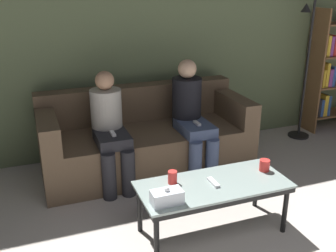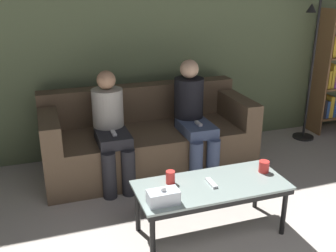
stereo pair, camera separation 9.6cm
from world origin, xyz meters
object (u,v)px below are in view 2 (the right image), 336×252
at_px(game_remote, 211,183).
at_px(seated_person_mid_left, 193,115).
at_px(couch, 147,139).
at_px(tissue_box, 163,197).
at_px(coffee_table, 211,189).
at_px(cup_near_right, 264,167).
at_px(seated_person_left_end, 111,126).
at_px(standing_lamp, 315,48).
at_px(cup_near_left, 170,177).

relative_size(game_remote, seated_person_mid_left, 0.13).
xyz_separation_m(couch, tissue_box, (-0.29, -1.44, 0.17)).
bearing_deg(coffee_table, cup_near_right, 5.81).
bearing_deg(seated_person_left_end, tissue_box, -84.17).
bearing_deg(cup_near_right, game_remote, -174.19).
bearing_deg(coffee_table, seated_person_mid_left, 75.33).
distance_m(tissue_box, seated_person_left_end, 1.23).
relative_size(standing_lamp, seated_person_mid_left, 1.61).
relative_size(couch, game_remote, 14.25).
bearing_deg(tissue_box, seated_person_mid_left, 59.60).
relative_size(coffee_table, cup_near_right, 12.31).
height_order(game_remote, standing_lamp, standing_lamp).
bearing_deg(tissue_box, standing_lamp, 33.38).
bearing_deg(seated_person_left_end, standing_lamp, 8.25).
distance_m(couch, tissue_box, 1.48).
xyz_separation_m(cup_near_right, game_remote, (-0.49, -0.05, -0.04)).
height_order(coffee_table, game_remote, game_remote).
bearing_deg(game_remote, cup_near_right, 5.81).
height_order(seated_person_left_end, seated_person_mid_left, seated_person_mid_left).
bearing_deg(game_remote, seated_person_mid_left, 75.33).
height_order(tissue_box, standing_lamp, standing_lamp).
height_order(cup_near_left, seated_person_mid_left, seated_person_mid_left).
relative_size(cup_near_left, cup_near_right, 1.06).
bearing_deg(cup_near_left, standing_lamp, 30.38).
relative_size(couch, tissue_box, 9.72).
distance_m(couch, standing_lamp, 2.27).
distance_m(coffee_table, tissue_box, 0.47).
xyz_separation_m(coffee_table, seated_person_mid_left, (0.28, 1.07, 0.22)).
relative_size(cup_near_right, game_remote, 0.63).
bearing_deg(tissue_box, cup_near_right, 11.83).
relative_size(couch, seated_person_mid_left, 1.86).
distance_m(coffee_table, seated_person_mid_left, 1.13).
distance_m(couch, seated_person_left_end, 0.55).
bearing_deg(cup_near_left, game_remote, -21.58).
distance_m(game_remote, seated_person_left_end, 1.22).
bearing_deg(seated_person_left_end, couch, 27.49).
height_order(cup_near_right, tissue_box, tissue_box).
relative_size(game_remote, seated_person_left_end, 0.14).
height_order(standing_lamp, seated_person_mid_left, standing_lamp).
xyz_separation_m(cup_near_left, standing_lamp, (2.27, 1.33, 0.66)).
xyz_separation_m(game_remote, seated_person_mid_left, (0.28, 1.07, 0.17)).
xyz_separation_m(standing_lamp, seated_person_mid_left, (-1.69, -0.37, -0.53)).
height_order(standing_lamp, seated_person_left_end, standing_lamp).
relative_size(cup_near_left, standing_lamp, 0.05).
relative_size(tissue_box, game_remote, 1.47).
bearing_deg(cup_near_right, couch, 116.62).
bearing_deg(standing_lamp, couch, -175.97).
xyz_separation_m(cup_near_right, standing_lamp, (1.49, 1.39, 0.66)).
bearing_deg(seated_person_mid_left, couch, 152.27).
bearing_deg(cup_near_left, tissue_box, -118.75).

